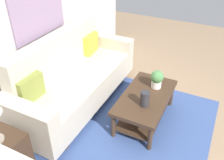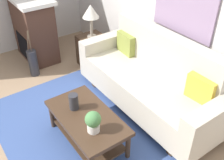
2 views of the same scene
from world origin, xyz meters
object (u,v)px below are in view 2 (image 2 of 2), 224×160
(potted_plant_tabletop, at_px, (93,121))
(table_lamp, at_px, (91,13))
(throw_pillow_mustard, at_px, (201,89))
(coffee_table, at_px, (87,123))
(throw_pillow_olive, at_px, (126,43))
(tabletop_vase, at_px, (74,102))
(side_table, at_px, (92,51))
(fireplace, at_px, (34,28))
(framed_painting, at_px, (185,1))
(couch, at_px, (150,81))
(floor_vase, at_px, (33,63))

(potted_plant_tabletop, relative_size, table_lamp, 0.46)
(throw_pillow_mustard, height_order, coffee_table, throw_pillow_mustard)
(throw_pillow_mustard, bearing_deg, table_lamp, -175.16)
(throw_pillow_olive, bearing_deg, tabletop_vase, -64.36)
(side_table, bearing_deg, coffee_table, -33.95)
(potted_plant_tabletop, height_order, side_table, potted_plant_tabletop)
(side_table, distance_m, fireplace, 1.14)
(framed_painting, bearing_deg, table_lamp, -160.13)
(couch, height_order, table_lamp, table_lamp)
(potted_plant_tabletop, bearing_deg, side_table, 148.53)
(tabletop_vase, xyz_separation_m, floor_vase, (-1.64, 0.09, -0.30))
(couch, height_order, coffee_table, couch)
(potted_plant_tabletop, xyz_separation_m, floor_vase, (-2.10, 0.10, -0.34))
(throw_pillow_olive, bearing_deg, fireplace, -150.61)
(tabletop_vase, height_order, floor_vase, tabletop_vase)
(throw_pillow_mustard, bearing_deg, floor_vase, -154.39)
(couch, distance_m, throw_pillow_olive, 0.78)
(throw_pillow_mustard, distance_m, framed_painting, 1.13)
(couch, relative_size, potted_plant_tabletop, 8.81)
(fireplace, bearing_deg, floor_vase, -28.39)
(table_lamp, distance_m, framed_painting, 1.62)
(couch, distance_m, table_lamp, 1.56)
(tabletop_vase, bearing_deg, throw_pillow_olive, 115.64)
(side_table, bearing_deg, tabletop_vase, -39.16)
(side_table, distance_m, framed_painting, 1.96)
(coffee_table, distance_m, fireplace, 2.43)
(coffee_table, height_order, tabletop_vase, tabletop_vase)
(throw_pillow_olive, relative_size, framed_painting, 0.36)
(floor_vase, bearing_deg, table_lamp, 73.47)
(potted_plant_tabletop, relative_size, side_table, 0.47)
(throw_pillow_olive, bearing_deg, potted_plant_tabletop, -50.20)
(side_table, height_order, floor_vase, side_table)
(potted_plant_tabletop, relative_size, framed_painting, 0.26)
(throw_pillow_olive, xyz_separation_m, floor_vase, (-1.03, -1.19, -0.45))
(fireplace, height_order, framed_painting, framed_painting)
(fireplace, relative_size, framed_painting, 1.17)
(throw_pillow_olive, bearing_deg, side_table, -165.81)
(couch, height_order, fireplace, fireplace)
(throw_pillow_olive, relative_size, potted_plant_tabletop, 1.37)
(throw_pillow_olive, height_order, table_lamp, table_lamp)
(potted_plant_tabletop, xyz_separation_m, side_table, (-1.80, 1.10, -0.29))
(couch, distance_m, tabletop_vase, 1.16)
(potted_plant_tabletop, bearing_deg, table_lamp, 148.53)
(coffee_table, xyz_separation_m, tabletop_vase, (-0.20, -0.05, 0.22))
(potted_plant_tabletop, xyz_separation_m, framed_painting, (-0.35, 1.63, 0.91))
(throw_pillow_olive, distance_m, floor_vase, 1.63)
(throw_pillow_mustard, relative_size, floor_vase, 0.77)
(potted_plant_tabletop, distance_m, fireplace, 2.68)
(couch, relative_size, tabletop_vase, 11.30)
(coffee_table, height_order, potted_plant_tabletop, potted_plant_tabletop)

